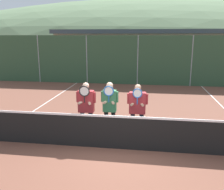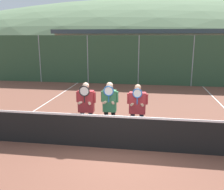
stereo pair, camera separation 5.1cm
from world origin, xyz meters
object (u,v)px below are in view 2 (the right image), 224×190
car_left_of_center (134,66)px  car_center (206,67)px  car_far_left (70,64)px  player_center_right (137,107)px  player_center_left (110,106)px  player_leftmost (86,106)px

car_left_of_center → car_center: 5.17m
car_far_left → car_center: size_ratio=1.00×
player_center_right → player_center_left: bearing=179.8°
player_center_left → car_left_of_center: bearing=90.1°
player_center_left → player_leftmost: bearing=-168.0°
car_left_of_center → car_center: (5.16, -0.08, -0.02)m
car_left_of_center → car_center: bearing=-0.8°
car_center → player_leftmost: bearing=-116.6°
player_leftmost → player_center_left: 0.71m
player_leftmost → car_far_left: 13.04m
car_far_left → car_left_of_center: size_ratio=1.07×
player_center_left → car_left_of_center: 11.61m
player_center_left → car_far_left: car_far_left is taller
player_leftmost → car_center: player_leftmost is taller
car_far_left → car_left_of_center: bearing=-5.4°
car_far_left → car_left_of_center: 5.19m
player_center_left → player_center_right: player_center_left is taller
player_center_left → car_left_of_center: size_ratio=0.40×
player_center_right → car_far_left: (-6.03, 12.10, -0.11)m
player_leftmost → car_far_left: car_far_left is taller
car_left_of_center → car_far_left: bearing=174.6°
player_center_right → car_far_left: 13.52m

